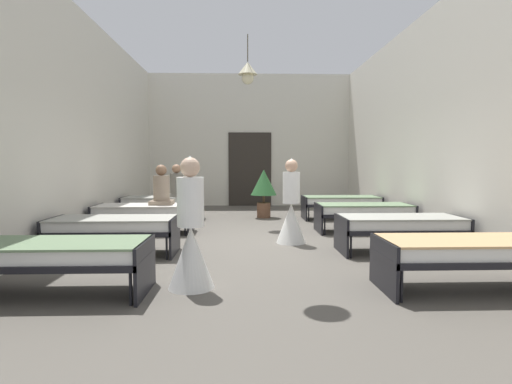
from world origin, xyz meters
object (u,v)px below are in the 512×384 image
at_px(bed_right_row_0, 467,251).
at_px(nurse_near_aisle, 291,213).
at_px(bed_left_row_1, 114,226).
at_px(bed_right_row_3, 341,202).
at_px(patient_seated_primary, 177,185).
at_px(patient_seated_secondary, 161,190).
at_px(bed_right_row_1, 400,225).
at_px(bed_left_row_3, 163,202).
at_px(bed_left_row_2, 144,211).
at_px(bed_right_row_2, 364,211).
at_px(nurse_mid_aisle, 191,241).
at_px(potted_plant, 264,186).
at_px(bed_left_row_0, 57,254).

distance_m(bed_right_row_0, nurse_near_aisle, 3.17).
height_order(bed_left_row_1, bed_right_row_3, same).
xyz_separation_m(patient_seated_primary, patient_seated_secondary, (0.00, -1.87, 0.00)).
relative_size(bed_left_row_1, bed_right_row_1, 1.00).
bearing_deg(patient_seated_secondary, patient_seated_primary, 90.00).
relative_size(bed_left_row_3, patient_seated_primary, 2.38).
distance_m(bed_left_row_2, bed_right_row_2, 4.45).
bearing_deg(nurse_mid_aisle, potted_plant, 76.28).
xyz_separation_m(bed_left_row_0, patient_seated_primary, (0.35, 5.71, 0.43)).
relative_size(bed_right_row_1, bed_left_row_2, 1.00).
xyz_separation_m(bed_right_row_2, patient_seated_secondary, (-4.10, 0.04, 0.43)).
bearing_deg(potted_plant, bed_left_row_1, -121.45).
relative_size(bed_left_row_0, bed_right_row_1, 1.00).
relative_size(bed_left_row_0, patient_seated_secondary, 2.38).
height_order(bed_right_row_0, patient_seated_secondary, patient_seated_secondary).
relative_size(nurse_mid_aisle, potted_plant, 1.20).
bearing_deg(nurse_near_aisle, bed_left_row_0, 119.79).
relative_size(bed_right_row_3, nurse_mid_aisle, 1.28).
height_order(bed_right_row_3, nurse_near_aisle, nurse_near_aisle).
distance_m(bed_right_row_2, potted_plant, 2.96).
bearing_deg(bed_right_row_0, bed_right_row_2, 90.00).
relative_size(bed_left_row_2, bed_right_row_2, 1.00).
relative_size(bed_left_row_3, nurse_mid_aisle, 1.28).
relative_size(bed_right_row_0, nurse_mid_aisle, 1.28).
height_order(bed_left_row_0, bed_right_row_2, same).
height_order(bed_left_row_1, patient_seated_secondary, patient_seated_secondary).
distance_m(bed_left_row_0, bed_right_row_3, 7.23).
bearing_deg(nurse_near_aisle, bed_left_row_2, 55.06).
distance_m(bed_left_row_2, patient_seated_secondary, 0.56).
bearing_deg(bed_right_row_2, bed_right_row_1, -90.00).
bearing_deg(bed_left_row_0, bed_left_row_2, 90.00).
xyz_separation_m(bed_right_row_0, bed_right_row_3, (0.00, 5.70, 0.00)).
height_order(bed_left_row_1, bed_right_row_1, same).
distance_m(bed_left_row_1, patient_seated_secondary, 2.02).
distance_m(bed_left_row_1, potted_plant, 4.85).
relative_size(bed_left_row_2, bed_left_row_3, 1.00).
bearing_deg(bed_right_row_3, potted_plant, 170.45).
height_order(bed_left_row_1, nurse_mid_aisle, nurse_mid_aisle).
relative_size(bed_right_row_0, patient_seated_primary, 2.38).
bearing_deg(bed_left_row_2, potted_plant, 41.40).
xyz_separation_m(nurse_mid_aisle, patient_seated_primary, (-1.05, 5.52, 0.34)).
relative_size(bed_left_row_1, patient_seated_secondary, 2.38).
distance_m(bed_left_row_0, patient_seated_secondary, 3.88).
bearing_deg(bed_left_row_0, bed_left_row_3, 90.00).
distance_m(bed_left_row_2, bed_right_row_3, 4.83).
height_order(nurse_near_aisle, potted_plant, nurse_near_aisle).
bearing_deg(bed_left_row_3, bed_right_row_2, -23.14).
distance_m(bed_right_row_0, bed_left_row_1, 4.83).
xyz_separation_m(bed_left_row_2, nurse_mid_aisle, (1.40, -3.61, 0.09)).
bearing_deg(bed_right_row_0, bed_right_row_3, 90.00).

